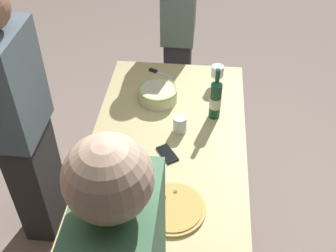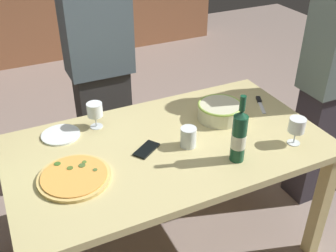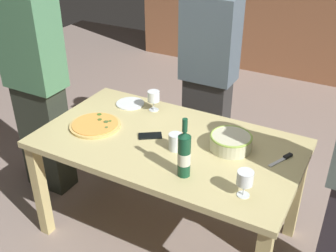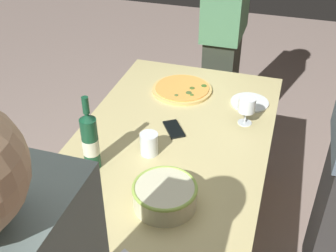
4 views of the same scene
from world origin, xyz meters
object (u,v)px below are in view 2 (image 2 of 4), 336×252
(wine_bottle, at_px, (239,136))
(cell_phone, at_px, (147,149))
(dining_table, at_px, (168,158))
(cup_amber, at_px, (188,137))
(pizza_knife, at_px, (260,103))
(serving_bowl, at_px, (220,110))
(wine_glass_near_pizza, at_px, (95,111))
(wine_glass_by_bottle, at_px, (297,126))
(pizza, at_px, (74,177))
(side_plate, at_px, (61,135))
(person_guest_left, at_px, (335,84))
(person_host, at_px, (100,67))

(wine_bottle, distance_m, cell_phone, 0.46)
(dining_table, bearing_deg, cup_amber, -36.48)
(cell_phone, xyz_separation_m, pizza_knife, (0.79, 0.15, 0.00))
(serving_bowl, relative_size, pizza_knife, 1.38)
(serving_bowl, bearing_deg, dining_table, -164.62)
(wine_glass_near_pizza, bearing_deg, wine_glass_by_bottle, -34.04)
(pizza, xyz_separation_m, serving_bowl, (0.86, 0.17, 0.04))
(side_plate, bearing_deg, cup_amber, -33.29)
(cell_phone, relative_size, person_guest_left, 0.09)
(serving_bowl, bearing_deg, cell_phone, -167.37)
(wine_glass_near_pizza, height_order, cup_amber, wine_glass_near_pizza)
(dining_table, relative_size, wine_bottle, 4.68)
(serving_bowl, distance_m, side_plate, 0.87)
(wine_glass_by_bottle, height_order, cell_phone, wine_glass_by_bottle)
(pizza, height_order, person_host, person_host)
(pizza_knife, bearing_deg, serving_bowl, -172.76)
(cell_phone, height_order, person_host, person_host)
(dining_table, relative_size, pizza, 4.86)
(cup_amber, distance_m, side_plate, 0.67)
(pizza, bearing_deg, wine_glass_near_pizza, 60.30)
(wine_glass_near_pizza, distance_m, pizza_knife, 0.97)
(cup_amber, bearing_deg, serving_bowl, 29.79)
(wine_bottle, bearing_deg, serving_bowl, 70.75)
(wine_glass_near_pizza, distance_m, cup_amber, 0.52)
(pizza, bearing_deg, person_guest_left, 3.57)
(serving_bowl, height_order, cup_amber, cup_amber)
(pizza_knife, bearing_deg, wine_glass_near_pizza, 169.93)
(cup_amber, relative_size, person_host, 0.06)
(cup_amber, xyz_separation_m, person_host, (-0.18, 0.88, 0.06))
(pizza, height_order, cell_phone, pizza)
(pizza, bearing_deg, serving_bowl, 11.27)
(pizza, distance_m, cell_phone, 0.38)
(cell_phone, bearing_deg, person_host, 143.92)
(wine_glass_by_bottle, height_order, person_host, person_host)
(dining_table, bearing_deg, person_guest_left, 1.53)
(cup_amber, bearing_deg, cell_phone, 165.58)
(pizza, distance_m, wine_glass_by_bottle, 1.10)
(wine_glass_by_bottle, bearing_deg, person_guest_left, 28.41)
(wine_glass_by_bottle, xyz_separation_m, person_guest_left, (0.56, 0.30, -0.02))
(wine_bottle, distance_m, cup_amber, 0.27)
(pizza, height_order, cup_amber, cup_amber)
(wine_bottle, height_order, person_guest_left, person_guest_left)
(cup_amber, height_order, side_plate, cup_amber)
(wine_glass_by_bottle, relative_size, person_host, 0.09)
(serving_bowl, xyz_separation_m, side_plate, (-0.84, 0.20, -0.05))
(wine_bottle, relative_size, cup_amber, 3.32)
(side_plate, height_order, person_guest_left, person_guest_left)
(wine_glass_near_pizza, bearing_deg, cup_amber, -45.48)
(wine_glass_by_bottle, relative_size, person_guest_left, 0.09)
(wine_glass_near_pizza, relative_size, pizza_knife, 0.79)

